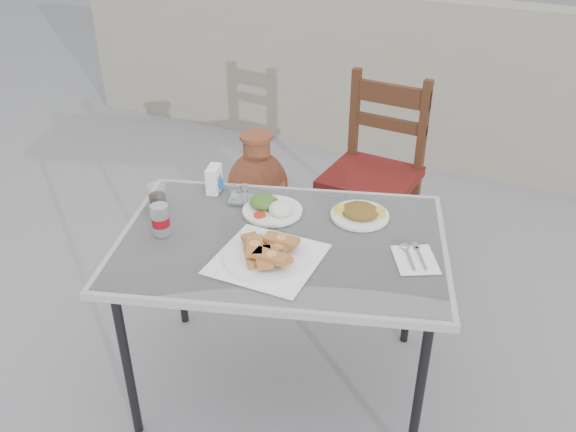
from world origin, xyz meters
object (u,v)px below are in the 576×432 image
at_px(cafe_table, 282,250).
at_px(cola_glass, 158,199).
at_px(napkin_holder, 214,179).
at_px(pide_plate, 267,252).
at_px(salad_chopped_plate, 360,213).
at_px(condiment_caddy, 242,196).
at_px(chair, 374,172).
at_px(salad_rice_plate, 272,207).
at_px(terracotta_urn, 258,189).
at_px(soda_can, 161,220).

relative_size(cafe_table, cola_glass, 13.08).
distance_m(cafe_table, napkin_holder, 0.49).
distance_m(pide_plate, salad_chopped_plate, 0.47).
bearing_deg(condiment_caddy, chair, 73.23).
height_order(pide_plate, cola_glass, cola_glass).
bearing_deg(condiment_caddy, salad_rice_plate, -8.09).
xyz_separation_m(cafe_table, salad_rice_plate, (-0.12, 0.16, 0.08)).
xyz_separation_m(salad_rice_plate, chair, (0.13, 0.96, -0.25)).
relative_size(cafe_table, salad_rice_plate, 5.89).
distance_m(chair, terracotta_urn, 0.74).
bearing_deg(pide_plate, condiment_caddy, 131.56).
bearing_deg(cafe_table, cola_glass, -177.57).
bearing_deg(cafe_table, napkin_holder, 153.84).
bearing_deg(napkin_holder, salad_chopped_plate, -9.23).
bearing_deg(soda_can, cafe_table, 22.09).
height_order(salad_rice_plate, salad_chopped_plate, salad_rice_plate).
bearing_deg(chair, condiment_caddy, -103.16).
xyz_separation_m(condiment_caddy, terracotta_urn, (-0.41, 0.89, -0.49)).
height_order(salad_chopped_plate, terracotta_urn, salad_chopped_plate).
bearing_deg(condiment_caddy, napkin_holder, 168.76).
relative_size(cola_glass, napkin_holder, 0.96).
distance_m(salad_chopped_plate, cola_glass, 0.83).
bearing_deg(salad_chopped_plate, cafe_table, -127.59).
distance_m(pide_plate, cola_glass, 0.59).
height_order(salad_rice_plate, terracotta_urn, salad_rice_plate).
relative_size(soda_can, chair, 0.12).
bearing_deg(pide_plate, cafe_table, 96.24).
bearing_deg(salad_rice_plate, cola_glass, -157.17).
bearing_deg(chair, terracotta_urn, -171.88).
distance_m(salad_rice_plate, soda_can, 0.46).
distance_m(pide_plate, napkin_holder, 0.58).
distance_m(salad_chopped_plate, condiment_caddy, 0.50).
bearing_deg(salad_chopped_plate, chair, 104.00).
xyz_separation_m(salad_chopped_plate, chair, (-0.21, 0.84, -0.24)).
distance_m(salad_chopped_plate, terracotta_urn, 1.29).
height_order(soda_can, condiment_caddy, soda_can).
xyz_separation_m(cafe_table, soda_can, (-0.43, -0.18, 0.12)).
bearing_deg(condiment_caddy, cafe_table, -33.14).
bearing_deg(salad_chopped_plate, salad_rice_plate, -160.36).
bearing_deg(salad_rice_plate, salad_chopped_plate, 19.64).
bearing_deg(terracotta_urn, cafe_table, -57.11).
bearing_deg(condiment_caddy, salad_chopped_plate, 11.40).
xyz_separation_m(salad_chopped_plate, cola_glass, (-0.77, -0.30, 0.03)).
bearing_deg(terracotta_urn, pide_plate, -59.87).
distance_m(soda_can, chair, 1.40).
relative_size(salad_rice_plate, cola_glass, 2.22).
xyz_separation_m(cafe_table, salad_chopped_plate, (0.22, 0.28, 0.07)).
relative_size(salad_chopped_plate, terracotta_urn, 0.37).
distance_m(cafe_table, pide_plate, 0.17).
relative_size(cola_glass, terracotta_urn, 0.17).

